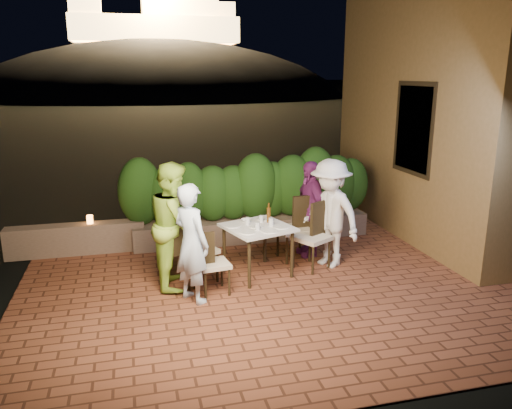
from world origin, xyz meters
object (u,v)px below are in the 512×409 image
object	(u,v)px
chair_right_back	(294,228)
diner_green	(175,225)
dining_table	(258,250)
diner_white	(330,213)
bowl	(247,220)
chair_right_front	(312,236)
parapet_lamp	(90,219)
chair_left_back	(199,249)
diner_blue	(191,243)
chair_left_front	(213,263)
diner_purple	(310,209)
beer_bottle	(269,213)

from	to	relation	value
chair_right_back	diner_green	xyz separation A→B (m)	(-1.92, -0.55, 0.36)
dining_table	diner_white	world-z (taller)	diner_white
bowl	chair_right_front	world-z (taller)	chair_right_front
parapet_lamp	chair_right_back	bearing A→B (deg)	-19.31
chair_right_front	parapet_lamp	distance (m)	3.66
chair_left_back	diner_blue	bearing A→B (deg)	-128.82
dining_table	chair_left_front	bearing A→B (deg)	-146.90
chair_right_back	diner_purple	xyz separation A→B (m)	(0.31, 0.14, 0.26)
beer_bottle	parapet_lamp	distance (m)	3.04
chair_right_back	diner_green	bearing A→B (deg)	11.25
beer_bottle	bowl	bearing A→B (deg)	158.56
chair_right_back	diner_white	bearing A→B (deg)	133.69
dining_table	chair_left_back	distance (m)	0.88
diner_blue	diner_white	distance (m)	2.32
bowl	diner_green	size ratio (longest dim) A/B	0.09
parapet_lamp	diner_purple	bearing A→B (deg)	-15.63
chair_left_front	chair_right_back	distance (m)	1.75
beer_bottle	bowl	xyz separation A→B (m)	(-0.31, 0.12, -0.13)
diner_green	diner_white	bearing A→B (deg)	-79.22
chair_right_front	parapet_lamp	size ratio (longest dim) A/B	7.30
dining_table	beer_bottle	size ratio (longest dim) A/B	2.93
dining_table	beer_bottle	distance (m)	0.58
chair_left_back	chair_right_front	size ratio (longest dim) A/B	0.96
chair_left_back	dining_table	bearing A→B (deg)	-21.04
diner_white	dining_table	bearing A→B (deg)	-112.53
diner_green	beer_bottle	bearing A→B (deg)	-74.63
chair_left_back	chair_right_back	size ratio (longest dim) A/B	0.95
diner_blue	diner_purple	distance (m)	2.42
dining_table	parapet_lamp	xyz separation A→B (m)	(-2.45, 1.60, 0.20)
dining_table	chair_right_back	xyz separation A→B (m)	(0.72, 0.49, 0.14)
chair_right_back	diner_blue	distance (m)	2.11
beer_bottle	diner_white	bearing A→B (deg)	-2.97
dining_table	chair_left_back	bearing A→B (deg)	-177.83
diner_white	diner_green	bearing A→B (deg)	-113.26
bowl	diner_white	xyz separation A→B (m)	(1.27, -0.17, 0.07)
chair_right_back	parapet_lamp	distance (m)	3.36
dining_table	chair_right_front	xyz separation A→B (m)	(0.86, 0.04, 0.14)
bowl	chair_right_back	xyz separation A→B (m)	(0.82, 0.22, -0.25)
bowl	chair_left_front	size ratio (longest dim) A/B	0.18
chair_right_front	diner_green	distance (m)	2.09
beer_bottle	diner_purple	size ratio (longest dim) A/B	0.19
chair_left_back	diner_white	distance (m)	2.07
diner_green	parapet_lamp	world-z (taller)	diner_green
beer_bottle	chair_left_front	world-z (taller)	beer_bottle
dining_table	chair_right_back	world-z (taller)	chair_right_back
chair_right_front	diner_purple	bearing A→B (deg)	-136.36
dining_table	diner_green	world-z (taller)	diner_green
dining_table	diner_green	xyz separation A→B (m)	(-1.20, -0.06, 0.50)
chair_left_back	chair_right_back	world-z (taller)	chair_right_back
chair_right_back	beer_bottle	bearing A→B (deg)	28.87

